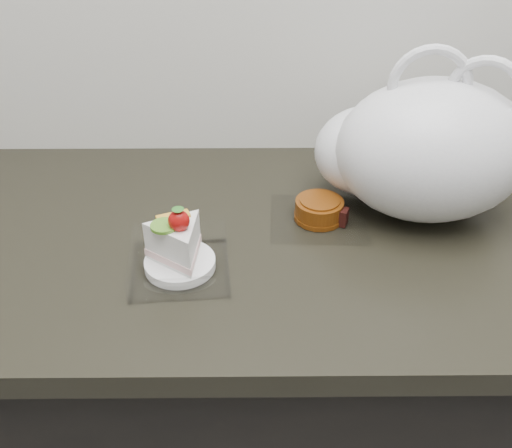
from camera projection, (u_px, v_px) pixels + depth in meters
counter at (292, 400)px, 1.23m from camera, size 2.04×0.64×0.90m
cake_tray at (179, 253)px, 0.87m from camera, size 0.16×0.16×0.12m
mooncake_wrap at (320, 212)px, 0.99m from camera, size 0.18×0.17×0.04m
plastic_bag at (418, 149)px, 0.97m from camera, size 0.40×0.33×0.30m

